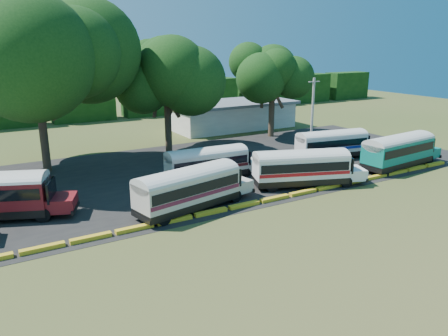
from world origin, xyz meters
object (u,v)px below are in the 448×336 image
bus_cream_west (190,186)px  tree_west (34,49)px  bus_teal (400,149)px  bus_white_red (303,166)px

bus_cream_west → tree_west: 21.12m
bus_teal → bus_cream_west: bearing=174.6°
bus_cream_west → tree_west: tree_west is taller
bus_cream_west → bus_teal: 23.86m
bus_white_red → tree_west: bearing=158.9°
tree_west → bus_teal: bearing=-28.3°
bus_cream_west → bus_teal: (23.85, -0.14, 0.08)m
tree_west → bus_white_red: bearing=-41.1°
bus_cream_west → tree_west: (-7.81, 16.89, 9.99)m
bus_cream_west → tree_west: bearing=103.0°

